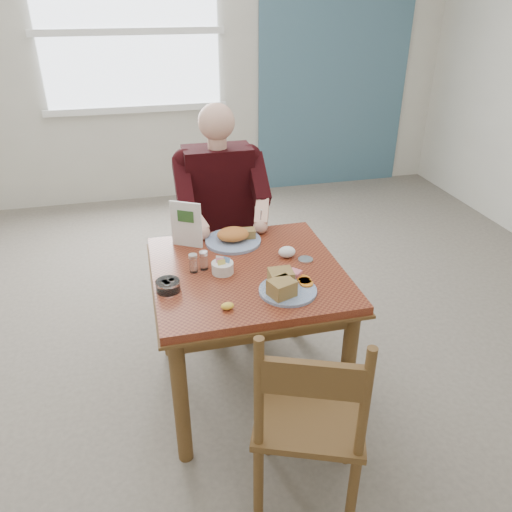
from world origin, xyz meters
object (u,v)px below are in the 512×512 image
object	(u,v)px
diner	(221,203)
chair_near	(309,419)
chair_far	(220,246)
table	(247,288)
near_plate	(285,285)
far_plate	(234,237)

from	to	relation	value
diner	chair_near	bearing A→B (deg)	-86.97
chair_far	diner	size ratio (longest dim) A/B	0.69
table	chair_far	size ratio (longest dim) A/B	0.97
table	near_plate	xyz separation A→B (m)	(0.12, -0.24, 0.14)
chair_near	diner	world-z (taller)	diner
near_plate	far_plate	bearing A→B (deg)	102.70
far_plate	near_plate	bearing A→B (deg)	-77.30
chair_far	diner	world-z (taller)	diner
chair_near	chair_far	bearing A→B (deg)	92.85
near_plate	chair_far	bearing A→B (deg)	96.46
chair_far	far_plate	size ratio (longest dim) A/B	2.94
chair_near	near_plate	xyz separation A→B (m)	(0.04, 0.49, 0.30)
table	far_plate	size ratio (longest dim) A/B	2.85
chair_far	chair_near	distance (m)	1.53
diner	near_plate	world-z (taller)	diner
chair_far	diner	distance (m)	0.34
table	diner	bearing A→B (deg)	90.00
chair_near	far_plate	distance (m)	1.07
table	near_plate	size ratio (longest dim) A/B	2.97
chair_far	near_plate	world-z (taller)	chair_far
chair_near	near_plate	size ratio (longest dim) A/B	3.06
far_plate	diner	bearing A→B (deg)	89.55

